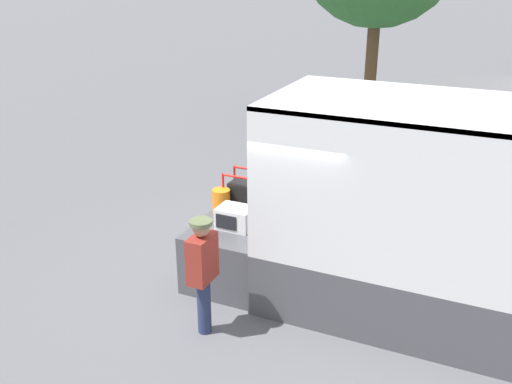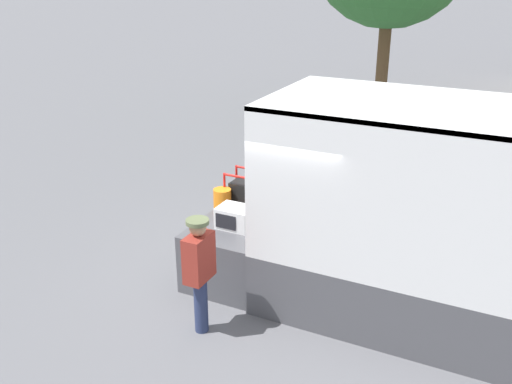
{
  "view_description": "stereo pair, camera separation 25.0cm",
  "coord_description": "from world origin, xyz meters",
  "px_view_note": "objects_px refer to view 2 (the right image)",
  "views": [
    {
      "loc": [
        2.86,
        -7.14,
        4.54
      ],
      "look_at": [
        -0.28,
        -0.2,
        1.45
      ],
      "focal_mm": 40.0,
      "sensor_mm": 36.0,
      "label": 1
    },
    {
      "loc": [
        3.09,
        -7.03,
        4.54
      ],
      "look_at": [
        -0.28,
        -0.2,
        1.45
      ],
      "focal_mm": 40.0,
      "sensor_mm": 36.0,
      "label": 2
    }
  ],
  "objects_px": {
    "portable_generator": "(250,195)",
    "orange_bucket": "(222,201)",
    "worker_person": "(199,265)",
    "microwave": "(235,217)"
  },
  "relations": [
    {
      "from": "portable_generator",
      "to": "orange_bucket",
      "type": "height_order",
      "value": "portable_generator"
    },
    {
      "from": "microwave",
      "to": "orange_bucket",
      "type": "bearing_deg",
      "value": 138.11
    },
    {
      "from": "microwave",
      "to": "portable_generator",
      "type": "height_order",
      "value": "portable_generator"
    },
    {
      "from": "portable_generator",
      "to": "worker_person",
      "type": "xyz_separation_m",
      "value": [
        0.3,
        -2.03,
        -0.15
      ]
    },
    {
      "from": "microwave",
      "to": "orange_bucket",
      "type": "height_order",
      "value": "orange_bucket"
    },
    {
      "from": "microwave",
      "to": "worker_person",
      "type": "bearing_deg",
      "value": -81.81
    },
    {
      "from": "microwave",
      "to": "worker_person",
      "type": "distance_m",
      "value": 1.34
    },
    {
      "from": "microwave",
      "to": "portable_generator",
      "type": "distance_m",
      "value": 0.72
    },
    {
      "from": "microwave",
      "to": "orange_bucket",
      "type": "distance_m",
      "value": 0.59
    },
    {
      "from": "portable_generator",
      "to": "worker_person",
      "type": "relative_size",
      "value": 0.43
    }
  ]
}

